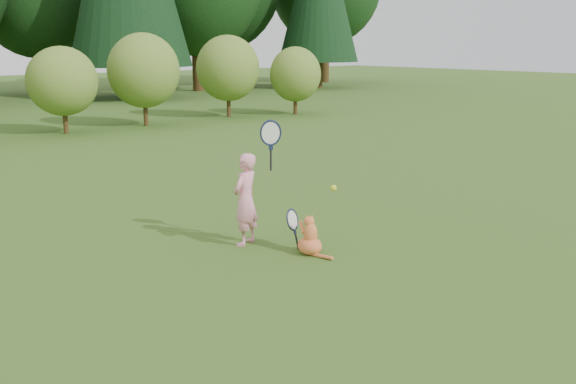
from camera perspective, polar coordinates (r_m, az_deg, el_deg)
ground at (r=7.48m, az=2.64°, el=-6.53°), size 100.00×100.00×0.00m
child at (r=8.09m, az=-3.73°, el=-0.46°), size 0.68×0.44×1.77m
cat at (r=7.82m, az=1.89°, el=-3.73°), size 0.41×0.68×0.66m
tennis_ball at (r=7.76m, az=4.07°, el=0.36°), size 0.08×0.08×0.08m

